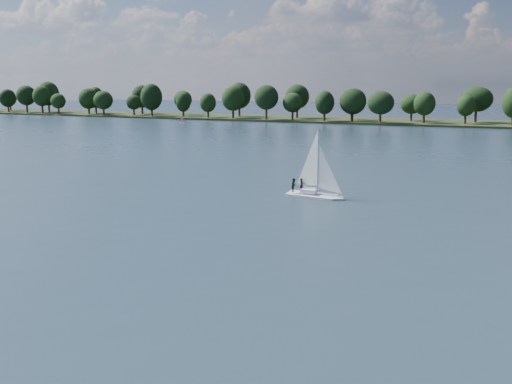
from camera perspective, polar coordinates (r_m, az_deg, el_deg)
ground at (r=122.15m, az=9.35°, el=3.64°), size 700.00×700.00×0.00m
far_shore at (r=231.65m, az=16.85°, el=6.61°), size 660.00×40.00×1.50m
sailboat at (r=75.55m, az=5.64°, el=1.48°), size 7.48×2.80×9.61m
dinghy_pink at (r=221.81m, az=-7.35°, el=7.06°), size 2.50×1.01×3.97m
pontoon at (r=290.46m, az=-19.19°, el=7.21°), size 4.23×2.50×0.50m
treeline at (r=228.50m, az=15.73°, el=8.63°), size 562.57×73.85×18.34m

